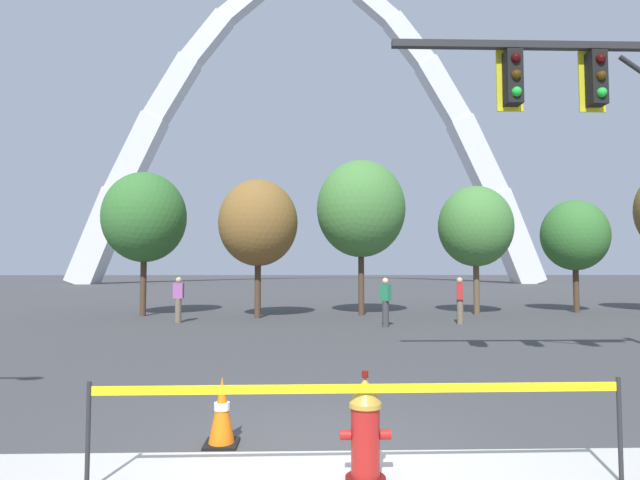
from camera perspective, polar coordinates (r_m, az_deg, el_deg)
ground_plane at (r=5.60m, az=0.25°, el=-23.31°), size 240.00×240.00×0.00m
fire_hydrant at (r=4.78m, az=5.25°, el=-20.97°), size 0.46×0.48×0.99m
caution_tape_barrier at (r=4.61m, az=4.54°, el=-19.45°), size 4.73×0.08×0.94m
traffic_cone_by_hydrant at (r=5.78m, az=-11.29°, el=-18.87°), size 0.36×0.36×0.73m
monument_arch at (r=60.59m, az=-1.34°, el=11.49°), size 56.03×3.03×38.99m
tree_far_left at (r=21.00m, az=-19.63°, el=2.48°), size 3.29×3.29×5.76m
tree_left_mid at (r=19.14m, az=-7.16°, el=1.97°), size 3.04×3.04×5.33m
tree_center_left at (r=20.22m, az=4.75°, el=3.60°), size 3.60×3.60×6.31m
tree_center_right at (r=21.35m, az=17.53°, el=1.51°), size 3.03×3.03×5.30m
tree_right_mid at (r=23.99m, az=27.37°, el=0.48°), size 2.77×2.77×4.85m
pedestrian_walking_left at (r=16.30m, az=7.58°, el=-7.07°), size 0.38×0.39×1.59m
pedestrian_standing_center at (r=17.60m, az=15.88°, el=-6.69°), size 0.29×0.38×1.59m
pedestrian_walking_right at (r=18.09m, az=-16.06°, el=-6.59°), size 0.35×0.22×1.59m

